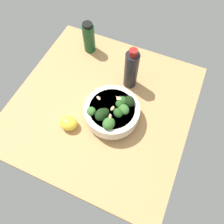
{
  "coord_description": "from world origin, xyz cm",
  "views": [
    {
      "loc": [
        19.94,
        -35.96,
        69.81
      ],
      "look_at": [
        5.75,
        -3.49,
        4.0
      ],
      "focal_mm": 34.65,
      "sensor_mm": 36.0,
      "label": 1
    }
  ],
  "objects_px": {
    "bottle_short": "(131,70)",
    "bottle_tall": "(89,38)",
    "bowl_of_broccoli": "(112,112)",
    "lemon_wedge": "(68,123)"
  },
  "relations": [
    {
      "from": "bottle_short",
      "to": "bottle_tall",
      "type": "bearing_deg",
      "value": 155.81
    },
    {
      "from": "bowl_of_broccoli",
      "to": "lemon_wedge",
      "type": "distance_m",
      "value": 0.16
    },
    {
      "from": "bowl_of_broccoli",
      "to": "bottle_tall",
      "type": "height_order",
      "value": "bottle_tall"
    },
    {
      "from": "bowl_of_broccoli",
      "to": "lemon_wedge",
      "type": "height_order",
      "value": "bowl_of_broccoli"
    },
    {
      "from": "lemon_wedge",
      "to": "bottle_tall",
      "type": "bearing_deg",
      "value": 104.93
    },
    {
      "from": "bowl_of_broccoli",
      "to": "lemon_wedge",
      "type": "relative_size",
      "value": 2.95
    },
    {
      "from": "lemon_wedge",
      "to": "bowl_of_broccoli",
      "type": "bearing_deg",
      "value": 35.39
    },
    {
      "from": "lemon_wedge",
      "to": "bottle_tall",
      "type": "distance_m",
      "value": 0.37
    },
    {
      "from": "bowl_of_broccoli",
      "to": "bottle_short",
      "type": "height_order",
      "value": "bottle_short"
    },
    {
      "from": "lemon_wedge",
      "to": "bottle_short",
      "type": "xyz_separation_m",
      "value": [
        0.13,
        0.26,
        0.06
      ]
    }
  ]
}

